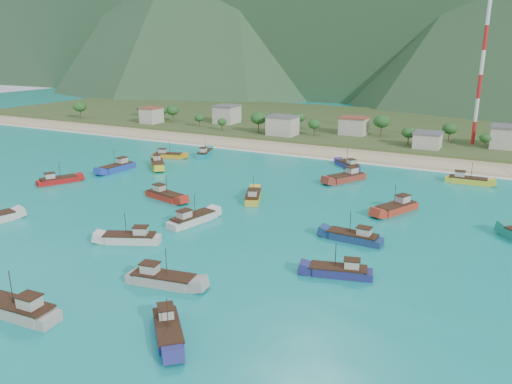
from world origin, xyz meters
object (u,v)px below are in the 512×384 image
at_px(boat_5, 467,181).
at_px(boat_17, 253,197).
at_px(boat_7, 131,239).
at_px(boat_12, 346,178).
at_px(boat_24, 205,154).
at_px(boat_1, 168,330).
at_px(boat_8, 58,181).
at_px(boat_11, 162,280).
at_px(boat_14, 354,238).
at_px(boat_9, 168,156).
at_px(boat_21, 396,208).
at_px(boat_25, 348,165).
at_px(boat_22, 165,196).
at_px(boat_0, 192,220).
at_px(radio_tower, 481,75).
at_px(boat_26, 19,311).
at_px(boat_6, 117,168).
at_px(boat_18, 158,164).
at_px(boat_23, 340,272).

distance_m(boat_5, boat_17, 57.00).
relative_size(boat_7, boat_12, 0.90).
bearing_deg(boat_24, boat_1, -78.76).
distance_m(boat_8, boat_11, 67.99).
height_order(boat_8, boat_14, boat_14).
bearing_deg(boat_9, boat_8, -27.44).
xyz_separation_m(boat_9, boat_12, (58.71, -0.98, 0.21)).
bearing_deg(boat_24, boat_21, -42.38).
bearing_deg(boat_1, boat_25, -128.88).
height_order(boat_11, boat_22, boat_11).
bearing_deg(boat_9, boat_0, 24.22).
distance_m(radio_tower, boat_26, 154.48).
distance_m(boat_12, boat_14, 42.32).
bearing_deg(boat_7, boat_6, 20.58).
relative_size(boat_21, boat_22, 1.05).
xyz_separation_m(boat_14, boat_22, (-46.49, 4.90, 0.04)).
bearing_deg(boat_1, boat_7, -84.19).
bearing_deg(boat_18, boat_12, 148.65).
xyz_separation_m(radio_tower, boat_7, (-46.45, -120.07, -24.21)).
distance_m(boat_11, boat_22, 43.61).
bearing_deg(boat_18, boat_5, 153.08).
distance_m(boat_8, boat_25, 79.98).
relative_size(boat_1, boat_17, 0.87).
height_order(boat_6, boat_26, boat_26).
xyz_separation_m(boat_6, boat_9, (2.45, 20.19, -0.19)).
relative_size(boat_18, boat_21, 0.90).
distance_m(boat_1, boat_22, 57.47).
distance_m(boat_1, boat_18, 89.85).
bearing_deg(boat_1, boat_6, -86.77).
height_order(boat_0, boat_22, boat_0).
height_order(boat_12, boat_25, boat_12).
bearing_deg(boat_24, boat_6, -131.15).
bearing_deg(boat_17, boat_21, -11.05).
bearing_deg(boat_22, boat_11, 50.19).
height_order(boat_0, boat_24, boat_0).
distance_m(boat_5, boat_24, 78.49).
relative_size(boat_18, boat_22, 0.94).
height_order(boat_1, boat_21, boat_21).
bearing_deg(boat_9, radio_tower, 108.08).
xyz_separation_m(boat_5, boat_14, (-14.13, -52.16, -0.01)).
height_order(radio_tower, boat_22, radio_tower).
bearing_deg(radio_tower, boat_25, -122.48).
relative_size(boat_12, boat_18, 1.14).
bearing_deg(boat_5, boat_26, -26.67).
bearing_deg(boat_14, boat_11, 148.45).
distance_m(boat_11, boat_26, 19.39).
relative_size(radio_tower, boat_26, 3.99).
relative_size(boat_6, boat_23, 1.13).
relative_size(boat_21, boat_26, 0.98).
distance_m(boat_5, boat_25, 32.65).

